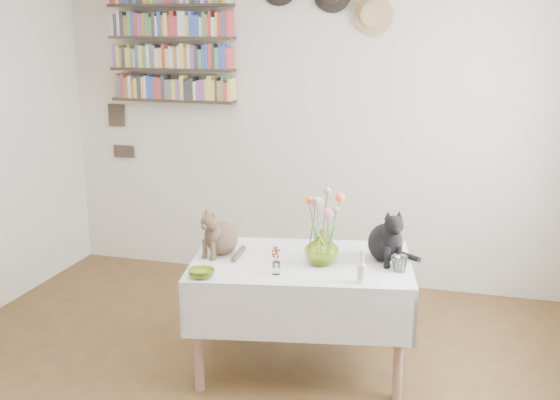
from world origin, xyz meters
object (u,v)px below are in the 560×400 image
(dining_table, at_px, (301,287))
(tabby_cat, at_px, (222,230))
(bookshelf_unit, at_px, (172,43))
(flower_vase, at_px, (322,247))
(black_cat, at_px, (386,233))

(dining_table, relative_size, tabby_cat, 4.67)
(tabby_cat, distance_m, bookshelf_unit, 1.97)
(dining_table, bearing_deg, flower_vase, -13.86)
(tabby_cat, bearing_deg, black_cat, 30.56)
(black_cat, relative_size, flower_vase, 1.62)
(tabby_cat, relative_size, bookshelf_unit, 0.30)
(black_cat, distance_m, bookshelf_unit, 2.46)
(bookshelf_unit, bearing_deg, flower_vase, -42.96)
(dining_table, xyz_separation_m, black_cat, (0.46, 0.14, 0.33))
(tabby_cat, xyz_separation_m, black_cat, (0.94, 0.16, 0.02))
(dining_table, bearing_deg, black_cat, 17.26)
(dining_table, height_order, bookshelf_unit, bookshelf_unit)
(flower_vase, bearing_deg, bookshelf_unit, 137.04)
(tabby_cat, xyz_separation_m, bookshelf_unit, (-0.92, 1.40, 1.02))
(tabby_cat, bearing_deg, dining_table, 22.75)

